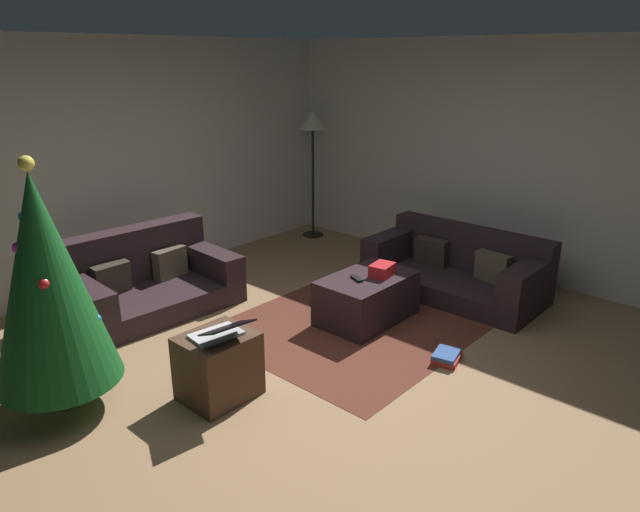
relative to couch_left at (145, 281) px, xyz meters
name	(u,v)px	position (x,y,z in m)	size (l,w,h in m)	color
ground_plane	(329,378)	(0.18, -2.26, -0.28)	(6.40, 6.40, 0.00)	#93704C
rear_partition	(105,165)	(0.18, 0.88, 1.02)	(6.40, 0.12, 2.60)	beige
corner_partition	(518,161)	(3.32, -2.26, 1.02)	(0.12, 6.40, 2.60)	beige
couch_left	(145,281)	(0.00, 0.00, 0.00)	(1.65, 1.06, 0.76)	#2D1E23
couch_right	(459,269)	(2.43, -2.13, -0.02)	(0.90, 1.81, 0.67)	#2D1E23
ottoman	(367,298)	(1.24, -1.83, -0.06)	(0.93, 0.59, 0.44)	#2D1E23
gift_box	(382,270)	(1.35, -1.91, 0.22)	(0.24, 0.18, 0.11)	red
tv_remote	(357,279)	(1.11, -1.80, 0.17)	(0.05, 0.16, 0.02)	black
christmas_tree	(46,281)	(-1.37, -1.12, 0.70)	(0.84, 0.84, 1.82)	brown
side_table	(218,366)	(-0.54, -1.82, -0.03)	(0.52, 0.44, 0.50)	#4C3323
laptop	(220,332)	(-0.55, -1.88, 0.27)	(0.40, 0.43, 0.18)	silver
book_stack	(447,357)	(1.04, -2.82, -0.23)	(0.32, 0.26, 0.09)	#B7332D
corner_lamp	(313,130)	(2.90, 0.40, 1.18)	(0.36, 0.36, 1.71)	black
area_rug	(366,319)	(1.24, -1.83, -0.27)	(2.60, 2.00, 0.01)	#5A2B1F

